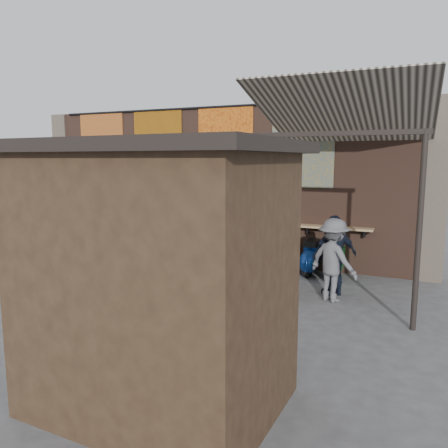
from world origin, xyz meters
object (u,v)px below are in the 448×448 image
Objects in this scene: scooter_stool_9 at (311,258)px; diner_right at (107,229)px; scooter_stool_6 at (240,252)px; scooter_stool_10 at (335,260)px; scooter_stool_1 at (139,244)px; shopper_grey at (333,260)px; shopper_navy at (335,256)px; scooter_stool_8 at (286,257)px; scooter_stool_3 at (178,248)px; market_stall at (159,283)px; shelf_box at (271,217)px; scooter_stool_2 at (157,244)px; diner_left at (99,226)px; scooter_stool_0 at (121,241)px; scooter_stool_5 at (217,249)px; scooter_stool_7 at (259,255)px; scooter_stool_4 at (195,250)px; shopper_tan at (271,252)px.

diner_right is at bearing -173.10° from scooter_stool_9.
scooter_stool_6 is 0.96× the size of scooter_stool_10.
shopper_grey is at bearing -16.66° from scooter_stool_1.
scooter_stool_1 is 5.66m from shopper_navy.
scooter_stool_3 is at bearing 179.83° from scooter_stool_8.
scooter_stool_1 is 7.52m from market_stall.
shelf_box is at bearing 4.76° from scooter_stool_1.
scooter_stool_1 is 0.56m from scooter_stool_2.
market_stall is (-1.11, -4.33, 0.58)m from shopper_grey.
market_stall reaches higher than diner_left.
scooter_stool_10 is at bearing -0.20° from scooter_stool_9.
shopper_navy is (6.12, -1.30, 0.40)m from scooter_stool_0.
diner_right reaches higher than diner_left.
scooter_stool_3 is 0.84× the size of scooter_stool_10.
scooter_stool_0 is at bearing 179.06° from scooter_stool_6.
scooter_stool_5 reaches higher than scooter_stool_1.
scooter_stool_7 is 4.15m from diner_right.
scooter_stool_1 is 4.16m from scooter_stool_8.
shopper_navy is (5.50, -1.29, 0.43)m from scooter_stool_1.
diner_right is at bearing -168.12° from shelf_box.
scooter_stool_2 is 5.12m from shopper_navy.
scooter_stool_0 is at bearing 179.23° from scooter_stool_7.
shopper_navy is (6.86, -1.29, 0.02)m from diner_left.
shelf_box reaches higher than scooter_stool_5.
diner_left is (-1.93, -0.01, 0.39)m from scooter_stool_2.
scooter_stool_6 is (1.24, -0.00, 0.05)m from scooter_stool_4.
scooter_stool_2 is 1.07× the size of scooter_stool_8.
scooter_stool_5 is (1.78, -0.01, 0.03)m from scooter_stool_2.
scooter_stool_0 is 5.37m from scooter_stool_9.
scooter_stool_0 is at bearing -179.68° from scooter_stool_10.
scooter_stool_3 is 3.55m from scooter_stool_9.
diner_right is at bearing -172.52° from scooter_stool_8.
scooter_stool_8 is at bearing 0.83° from scooter_stool_5.
scooter_stool_7 is (4.13, -0.06, -0.01)m from scooter_stool_0.
scooter_stool_8 is at bearing -177.94° from scooter_stool_9.
scooter_stool_4 is 0.87× the size of scooter_stool_6.
scooter_stool_8 is (1.81, 0.03, -0.05)m from scooter_stool_5.
scooter_stool_3 is at bearing 172.20° from scooter_stool_4.
scooter_stool_10 is 6.67m from diner_left.
diner_right is (-4.75, -0.62, 0.46)m from scooter_stool_8.
market_stall is at bearing 38.77° from shopper_navy.
shopper_tan reaches higher than scooter_stool_2.
market_stall reaches higher than shopper_navy.
scooter_stool_3 is 0.47× the size of diner_left.
scooter_stool_10 is (1.14, 0.02, 0.05)m from scooter_stool_8.
scooter_stool_0 is 0.48× the size of shopper_tan.
shelf_box is 0.69× the size of scooter_stool_0.
scooter_stool_4 is at bearing -178.27° from scooter_stool_9.
scooter_stool_1 is 1.01× the size of scooter_stool_8.
scooter_stool_0 is at bearing -50.49° from shopper_navy.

